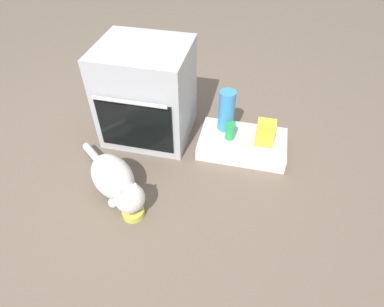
{
  "coord_description": "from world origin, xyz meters",
  "views": [
    {
      "loc": [
        0.72,
        -1.41,
        1.57
      ],
      "look_at": [
        0.42,
        -0.07,
        0.25
      ],
      "focal_mm": 30.16,
      "sensor_mm": 36.0,
      "label": 1
    }
  ],
  "objects_px": {
    "pantry_cabinet": "(242,144)",
    "snack_bag": "(265,133)",
    "cat": "(116,180)",
    "water_bottle": "(226,111)",
    "soda_can": "(230,131)",
    "oven": "(147,93)",
    "food_bowl": "(133,212)"
  },
  "relations": [
    {
      "from": "food_bowl",
      "to": "soda_can",
      "type": "relative_size",
      "value": 1.08
    },
    {
      "from": "cat",
      "to": "water_bottle",
      "type": "bearing_deg",
      "value": 91.21
    },
    {
      "from": "food_bowl",
      "to": "cat",
      "type": "xyz_separation_m",
      "value": [
        -0.14,
        0.12,
        0.1
      ]
    },
    {
      "from": "cat",
      "to": "water_bottle",
      "type": "relative_size",
      "value": 2.01
    },
    {
      "from": "snack_bag",
      "to": "oven",
      "type": "bearing_deg",
      "value": 175.7
    },
    {
      "from": "pantry_cabinet",
      "to": "soda_can",
      "type": "relative_size",
      "value": 4.95
    },
    {
      "from": "cat",
      "to": "food_bowl",
      "type": "bearing_deg",
      "value": -0.0
    },
    {
      "from": "cat",
      "to": "water_bottle",
      "type": "xyz_separation_m",
      "value": [
        0.55,
        0.67,
        0.12
      ]
    },
    {
      "from": "pantry_cabinet",
      "to": "cat",
      "type": "relative_size",
      "value": 0.98
    },
    {
      "from": "snack_bag",
      "to": "cat",
      "type": "bearing_deg",
      "value": -145.88
    },
    {
      "from": "cat",
      "to": "pantry_cabinet",
      "type": "bearing_deg",
      "value": 80.74
    },
    {
      "from": "pantry_cabinet",
      "to": "snack_bag",
      "type": "distance_m",
      "value": 0.2
    },
    {
      "from": "cat",
      "to": "soda_can",
      "type": "bearing_deg",
      "value": 84.1
    },
    {
      "from": "snack_bag",
      "to": "soda_can",
      "type": "xyz_separation_m",
      "value": [
        -0.23,
        0.0,
        -0.03
      ]
    },
    {
      "from": "water_bottle",
      "to": "soda_can",
      "type": "bearing_deg",
      "value": -64.59
    },
    {
      "from": "oven",
      "to": "pantry_cabinet",
      "type": "relative_size",
      "value": 1.13
    },
    {
      "from": "oven",
      "to": "soda_can",
      "type": "relative_size",
      "value": 5.6
    },
    {
      "from": "oven",
      "to": "food_bowl",
      "type": "height_order",
      "value": "oven"
    },
    {
      "from": "cat",
      "to": "oven",
      "type": "bearing_deg",
      "value": 130.64
    },
    {
      "from": "water_bottle",
      "to": "soda_can",
      "type": "height_order",
      "value": "water_bottle"
    },
    {
      "from": "pantry_cabinet",
      "to": "food_bowl",
      "type": "height_order",
      "value": "pantry_cabinet"
    },
    {
      "from": "pantry_cabinet",
      "to": "soda_can",
      "type": "bearing_deg",
      "value": -171.57
    },
    {
      "from": "snack_bag",
      "to": "soda_can",
      "type": "distance_m",
      "value": 0.23
    },
    {
      "from": "oven",
      "to": "snack_bag",
      "type": "bearing_deg",
      "value": -4.3
    },
    {
      "from": "water_bottle",
      "to": "soda_can",
      "type": "relative_size",
      "value": 2.5
    },
    {
      "from": "snack_bag",
      "to": "soda_can",
      "type": "bearing_deg",
      "value": 179.49
    },
    {
      "from": "soda_can",
      "to": "water_bottle",
      "type": "bearing_deg",
      "value": 115.41
    },
    {
      "from": "pantry_cabinet",
      "to": "soda_can",
      "type": "height_order",
      "value": "soda_can"
    },
    {
      "from": "oven",
      "to": "pantry_cabinet",
      "type": "xyz_separation_m",
      "value": [
        0.69,
        -0.05,
        -0.29
      ]
    },
    {
      "from": "food_bowl",
      "to": "snack_bag",
      "type": "height_order",
      "value": "snack_bag"
    },
    {
      "from": "oven",
      "to": "snack_bag",
      "type": "xyz_separation_m",
      "value": [
        0.83,
        -0.06,
        -0.14
      ]
    },
    {
      "from": "soda_can",
      "to": "food_bowl",
      "type": "bearing_deg",
      "value": -123.79
    }
  ]
}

